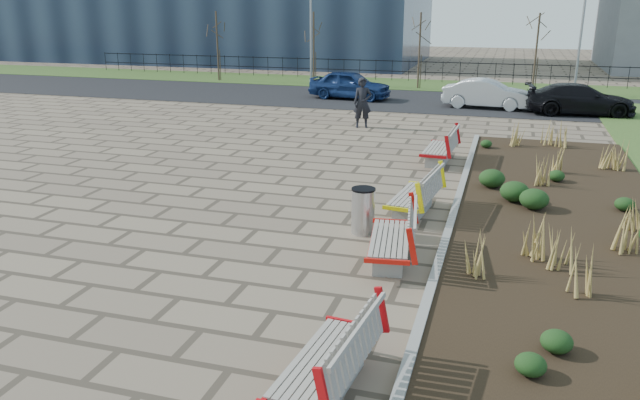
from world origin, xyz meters
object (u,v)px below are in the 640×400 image
(car_silver, at_px, (487,94))
(bench_c, at_px, (413,193))
(bench_a, at_px, (324,356))
(bench_b, at_px, (390,236))
(litter_bin, at_px, (363,211))
(pedestrian, at_px, (362,103))
(lamp_west, at_px, (311,30))
(lamp_east, at_px, (581,34))
(car_black, at_px, (580,99))
(car_blue, at_px, (350,85))
(bench_d, at_px, (439,146))

(car_silver, bearing_deg, bench_c, -178.19)
(bench_a, bearing_deg, car_silver, 93.61)
(bench_b, xyz_separation_m, litter_bin, (-0.80, 1.27, -0.02))
(pedestrian, distance_m, lamp_west, 12.62)
(lamp_east, bearing_deg, pedestrian, -127.13)
(pedestrian, xyz_separation_m, car_silver, (4.33, 5.92, -0.29))
(lamp_east, bearing_deg, bench_b, -102.01)
(car_silver, distance_m, car_black, 3.88)
(bench_a, height_order, car_blue, car_blue)
(bench_b, relative_size, car_blue, 0.53)
(bench_c, relative_size, car_black, 0.48)
(bench_b, bearing_deg, litter_bin, 114.27)
(car_blue, bearing_deg, lamp_west, 44.66)
(car_silver, bearing_deg, car_black, -93.45)
(bench_d, height_order, lamp_west, lamp_west)
(litter_bin, bearing_deg, bench_d, 82.91)
(bench_c, relative_size, car_blue, 0.53)
(litter_bin, height_order, car_black, car_black)
(car_silver, bearing_deg, car_blue, 87.23)
(litter_bin, xyz_separation_m, lamp_west, (-8.20, 22.22, 2.56))
(bench_c, bearing_deg, car_blue, 115.71)
(litter_bin, height_order, car_blue, car_blue)
(car_blue, xyz_separation_m, car_silver, (6.55, -0.92, -0.05))
(bench_d, distance_m, lamp_east, 16.72)
(pedestrian, bearing_deg, bench_c, -87.75)
(bench_b, relative_size, car_silver, 0.55)
(bench_a, xyz_separation_m, lamp_west, (-9.00, 27.77, 2.54))
(bench_d, distance_m, litter_bin, 6.52)
(bench_c, bearing_deg, bench_d, 96.74)
(car_silver, bearing_deg, litter_bin, 179.43)
(car_blue, bearing_deg, bench_d, -147.26)
(car_silver, bearing_deg, bench_b, -177.67)
(litter_bin, distance_m, car_silver, 17.11)
(bench_d, height_order, litter_bin, bench_d)
(bench_d, bearing_deg, bench_b, -87.39)
(bench_b, xyz_separation_m, car_silver, (0.92, 18.29, 0.15))
(bench_d, height_order, car_black, car_black)
(bench_d, bearing_deg, lamp_west, 122.35)
(litter_bin, height_order, pedestrian, pedestrian)
(bench_a, relative_size, car_silver, 0.55)
(bench_a, height_order, pedestrian, pedestrian)
(car_silver, bearing_deg, bench_a, -177.12)
(bench_a, xyz_separation_m, bench_b, (0.00, 4.27, 0.00))
(lamp_east, bearing_deg, bench_d, -107.61)
(bench_b, xyz_separation_m, bench_c, (0.00, 2.81, 0.00))
(car_black, bearing_deg, car_silver, 75.14)
(car_blue, height_order, lamp_west, lamp_west)
(litter_bin, relative_size, car_blue, 0.24)
(lamp_west, distance_m, lamp_east, 14.00)
(bench_d, bearing_deg, lamp_east, 75.00)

